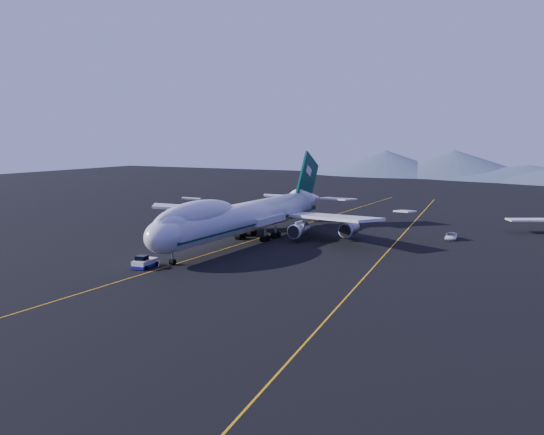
% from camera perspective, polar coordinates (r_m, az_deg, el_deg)
% --- Properties ---
extents(ground, '(500.00, 500.00, 0.00)m').
position_cam_1_polar(ground, '(133.66, -2.46, -2.34)').
color(ground, black).
rests_on(ground, ground).
extents(taxiway_line_main, '(0.25, 220.00, 0.01)m').
position_cam_1_polar(taxiway_line_main, '(133.66, -2.46, -2.34)').
color(taxiway_line_main, orange).
rests_on(taxiway_line_main, ground).
extents(taxiway_line_side, '(28.08, 198.09, 0.01)m').
position_cam_1_polar(taxiway_line_side, '(130.94, 11.23, -2.69)').
color(taxiway_line_side, orange).
rests_on(taxiway_line_side, ground).
extents(boeing_747, '(59.62, 72.43, 19.37)m').
position_cam_1_polar(boeing_747, '(132.79, -2.47, 0.13)').
color(boeing_747, silver).
rests_on(boeing_747, ground).
extents(pushback_tug, '(3.53, 5.50, 2.26)m').
position_cam_1_polar(pushback_tug, '(110.57, -11.87, -4.27)').
color(pushback_tug, silver).
rests_on(pushback_tug, ground).
extents(service_van, '(3.31, 5.77, 1.52)m').
position_cam_1_polar(service_van, '(142.92, 16.50, -1.69)').
color(service_van, white).
rests_on(service_van, ground).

